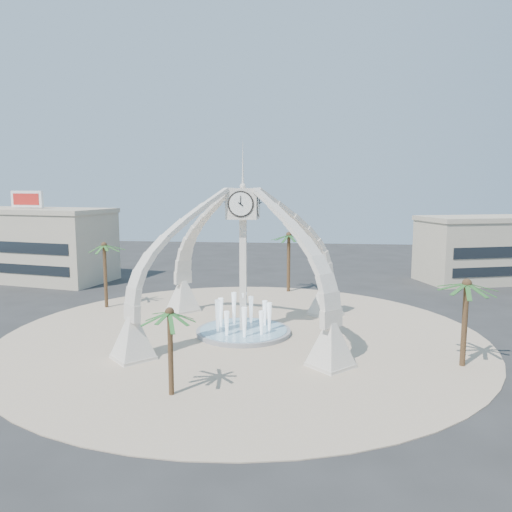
# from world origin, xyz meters

# --- Properties ---
(ground) EXTENTS (140.00, 140.00, 0.00)m
(ground) POSITION_xyz_m (0.00, 0.00, 0.00)
(ground) COLOR #282828
(ground) RESTS_ON ground
(plaza) EXTENTS (40.00, 40.00, 0.06)m
(plaza) POSITION_xyz_m (0.00, 0.00, 0.03)
(plaza) COLOR tan
(plaza) RESTS_ON ground
(clock_tower) EXTENTS (17.94, 17.94, 16.30)m
(clock_tower) POSITION_xyz_m (-0.00, -0.00, 6.49)
(clock_tower) COLOR silver
(clock_tower) RESTS_ON ground
(fountain) EXTENTS (8.00, 8.00, 3.62)m
(fountain) POSITION_xyz_m (0.00, 0.00, 0.29)
(fountain) COLOR gray
(fountain) RESTS_ON ground
(building_nw) EXTENTS (23.75, 13.73, 11.90)m
(building_nw) POSITION_xyz_m (-32.00, 22.00, 4.83)
(building_nw) COLOR #BBAC92
(building_nw) RESTS_ON ground
(building_ne) EXTENTS (21.87, 14.17, 8.60)m
(building_ne) POSITION_xyz_m (30.00, 28.00, 4.31)
(building_ne) COLOR #BBAC92
(building_ne) RESTS_ON ground
(palm_east) EXTENTS (5.31, 5.31, 6.65)m
(palm_east) POSITION_xyz_m (16.22, -5.83, 5.79)
(palm_east) COLOR brown
(palm_east) RESTS_ON ground
(palm_west) EXTENTS (4.92, 4.92, 7.25)m
(palm_west) POSITION_xyz_m (-15.38, 7.69, 6.43)
(palm_west) COLOR brown
(palm_west) RESTS_ON ground
(palm_north) EXTENTS (5.28, 5.28, 7.62)m
(palm_north) POSITION_xyz_m (2.94, 17.76, 6.71)
(palm_north) COLOR brown
(palm_north) RESTS_ON ground
(palm_south) EXTENTS (4.35, 4.35, 5.78)m
(palm_south) POSITION_xyz_m (-2.56, -12.90, 5.05)
(palm_south) COLOR brown
(palm_south) RESTS_ON ground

